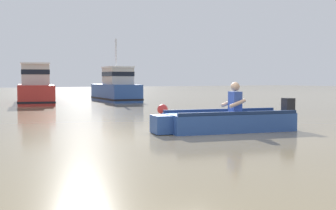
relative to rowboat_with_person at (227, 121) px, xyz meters
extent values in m
plane|color=#7A6B4C|center=(-1.11, 0.17, -0.25)|extent=(120.00, 120.00, 0.00)
cube|color=#2D519E|center=(0.07, -0.01, -0.03)|extent=(3.25, 1.66, 0.44)
cube|color=#2D519E|center=(-1.63, 0.31, -0.03)|extent=(0.51, 0.67, 0.42)
cube|color=navy|center=(-0.03, -0.51, 0.22)|extent=(3.00, 0.64, 0.08)
cube|color=navy|center=(0.16, 0.49, 0.22)|extent=(3.00, 0.64, 0.08)
cube|color=#3C62B2|center=(0.17, -0.03, 0.15)|extent=(0.46, 1.05, 0.06)
cylinder|color=black|center=(1.69, -0.32, 0.02)|extent=(0.12, 0.12, 0.54)
cube|color=black|center=(1.69, -0.32, 0.37)|extent=(0.29, 0.32, 0.32)
cube|color=#334C99|center=(0.22, -0.04, 0.45)|extent=(0.28, 0.37, 0.52)
sphere|color=tan|center=(0.22, -0.04, 0.83)|extent=(0.22, 0.22, 0.22)
cylinder|color=tan|center=(0.13, -0.25, 0.43)|extent=(0.43, 0.17, 0.23)
cylinder|color=tan|center=(0.21, 0.18, 0.43)|extent=(0.43, 0.17, 0.23)
cube|color=#B72D28|center=(-1.05, 15.44, 0.23)|extent=(2.96, 6.67, 0.96)
cube|color=black|center=(-1.05, 15.44, -0.08)|extent=(3.01, 6.72, 0.10)
cube|color=beige|center=(-1.17, 14.87, 1.23)|extent=(1.84, 2.93, 1.03)
cube|color=black|center=(-1.17, 14.87, 1.36)|extent=(1.88, 2.96, 0.24)
cube|color=white|center=(-1.17, 14.87, 1.79)|extent=(1.93, 3.07, 0.08)
cube|color=#2D519E|center=(3.33, 14.93, 0.23)|extent=(1.96, 4.61, 0.96)
cube|color=black|center=(3.33, 14.93, -0.08)|extent=(2.00, 4.65, 0.10)
cube|color=beige|center=(3.30, 14.53, 1.17)|extent=(1.40, 1.98, 0.92)
cube|color=black|center=(3.30, 14.53, 1.29)|extent=(1.43, 2.01, 0.24)
cube|color=white|center=(3.30, 14.53, 1.67)|extent=(1.47, 2.08, 0.08)
cylinder|color=silver|center=(3.33, 14.82, 1.99)|extent=(0.10, 0.10, 2.56)
sphere|color=red|center=(1.05, 5.17, -0.06)|extent=(0.38, 0.38, 0.38)
camera|label=1|loc=(-6.56, -8.77, 1.01)|focal=48.13mm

